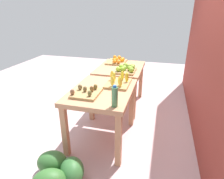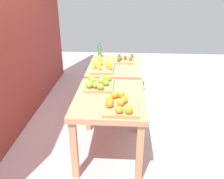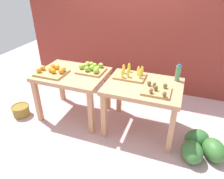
% 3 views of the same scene
% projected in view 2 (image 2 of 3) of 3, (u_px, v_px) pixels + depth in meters
% --- Properties ---
extents(ground_plane, '(8.00, 8.00, 0.00)m').
position_uv_depth(ground_plane, '(113.00, 126.00, 3.55)').
color(ground_plane, '#C8A7AA').
extents(back_wall, '(4.40, 0.12, 3.00)m').
position_uv_depth(back_wall, '(6.00, 22.00, 3.01)').
color(back_wall, maroon).
rests_on(back_wall, ground_plane).
extents(display_table_left, '(1.04, 0.80, 0.77)m').
position_uv_depth(display_table_left, '(110.00, 105.00, 2.77)').
color(display_table_left, tan).
rests_on(display_table_left, ground_plane).
extents(display_table_right, '(1.04, 0.80, 0.77)m').
position_uv_depth(display_table_right, '(115.00, 72.00, 3.79)').
color(display_table_right, tan).
rests_on(display_table_right, ground_plane).
extents(orange_bin, '(0.44, 0.36, 0.11)m').
position_uv_depth(orange_bin, '(120.00, 104.00, 2.46)').
color(orange_bin, '#A88753').
rests_on(orange_bin, display_table_left).
extents(apple_bin, '(0.40, 0.35, 0.11)m').
position_uv_depth(apple_bin, '(99.00, 83.00, 2.95)').
color(apple_bin, '#A88753').
rests_on(apple_bin, display_table_left).
extents(banana_crate, '(0.44, 0.32, 0.17)m').
position_uv_depth(banana_crate, '(103.00, 67.00, 3.52)').
color(banana_crate, '#A88753').
rests_on(banana_crate, display_table_right).
extents(kiwi_bin, '(0.36, 0.33, 0.10)m').
position_uv_depth(kiwi_bin, '(124.00, 60.00, 3.90)').
color(kiwi_bin, '#A88753').
rests_on(kiwi_bin, display_table_right).
extents(water_bottle, '(0.07, 0.07, 0.25)m').
position_uv_depth(water_bottle, '(100.00, 50.00, 4.08)').
color(water_bottle, '#4C8C59').
rests_on(water_bottle, display_table_right).
extents(watermelon_pile, '(0.63, 0.67, 0.27)m').
position_uv_depth(watermelon_pile, '(129.00, 82.00, 4.78)').
color(watermelon_pile, '#366D2F').
rests_on(watermelon_pile, ground_plane).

